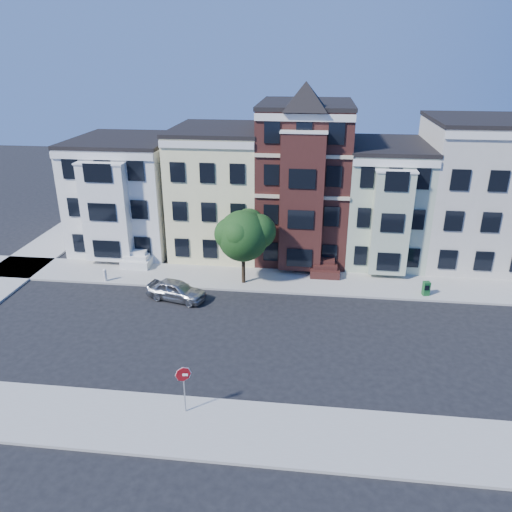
# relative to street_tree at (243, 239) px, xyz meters

# --- Properties ---
(ground) EXTENTS (120.00, 120.00, 0.00)m
(ground) POSITION_rel_street_tree_xyz_m (3.98, -7.28, -3.52)
(ground) COLOR black
(far_sidewalk) EXTENTS (60.00, 4.00, 0.15)m
(far_sidewalk) POSITION_rel_street_tree_xyz_m (3.98, 0.72, -3.45)
(far_sidewalk) COLOR #9E9B93
(far_sidewalk) RESTS_ON ground
(near_sidewalk) EXTENTS (60.00, 4.00, 0.15)m
(near_sidewalk) POSITION_rel_street_tree_xyz_m (3.98, -15.28, -3.45)
(near_sidewalk) COLOR #9E9B93
(near_sidewalk) RESTS_ON ground
(house_white) EXTENTS (8.00, 9.00, 9.00)m
(house_white) POSITION_rel_street_tree_xyz_m (-11.02, 7.22, 0.98)
(house_white) COLOR silver
(house_white) RESTS_ON ground
(house_yellow) EXTENTS (7.00, 9.00, 10.00)m
(house_yellow) POSITION_rel_street_tree_xyz_m (-3.02, 7.22, 1.48)
(house_yellow) COLOR #F1E8A8
(house_yellow) RESTS_ON ground
(house_brown) EXTENTS (7.00, 9.00, 12.00)m
(house_brown) POSITION_rel_street_tree_xyz_m (3.98, 7.22, 2.48)
(house_brown) COLOR #381915
(house_brown) RESTS_ON ground
(house_green) EXTENTS (6.00, 9.00, 9.00)m
(house_green) POSITION_rel_street_tree_xyz_m (10.48, 7.22, 0.98)
(house_green) COLOR #A8B79B
(house_green) RESTS_ON ground
(house_cream) EXTENTS (8.00, 9.00, 11.00)m
(house_cream) POSITION_rel_street_tree_xyz_m (17.48, 7.22, 1.98)
(house_cream) COLOR beige
(house_cream) RESTS_ON ground
(street_tree) EXTENTS (7.55, 7.55, 6.75)m
(street_tree) POSITION_rel_street_tree_xyz_m (0.00, 0.00, 0.00)
(street_tree) COLOR #21491A
(street_tree) RESTS_ON far_sidewalk
(parked_car) EXTENTS (4.45, 2.65, 1.42)m
(parked_car) POSITION_rel_street_tree_xyz_m (-4.23, -2.98, -2.81)
(parked_car) COLOR #95979B
(parked_car) RESTS_ON ground
(newspaper_box) EXTENTS (0.53, 0.49, 1.00)m
(newspaper_box) POSITION_rel_street_tree_xyz_m (12.88, -0.54, -2.87)
(newspaper_box) COLOR #185926
(newspaper_box) RESTS_ON far_sidewalk
(fire_hydrant) EXTENTS (0.30, 0.30, 0.76)m
(fire_hydrant) POSITION_rel_street_tree_xyz_m (-10.16, -0.98, -2.99)
(fire_hydrant) COLOR silver
(fire_hydrant) RESTS_ON far_sidewalk
(stop_sign) EXTENTS (0.77, 0.18, 2.79)m
(stop_sign) POSITION_rel_street_tree_xyz_m (-0.71, -14.38, -1.98)
(stop_sign) COLOR #B60C12
(stop_sign) RESTS_ON near_sidewalk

